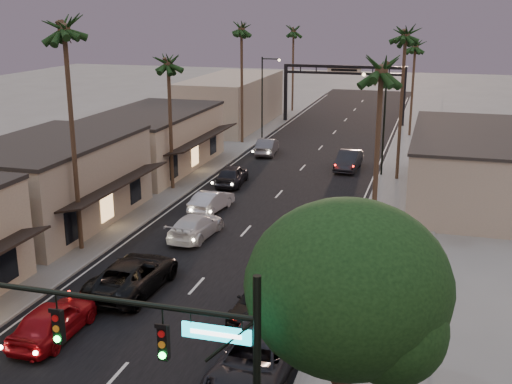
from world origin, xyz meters
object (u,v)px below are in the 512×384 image
Objects in this scene: oncoming_pickup at (133,275)px; palm_lc at (168,58)px; streetlight_left at (265,91)px; streetlight_right at (381,115)px; arch at (344,80)px; palm_ld at (241,25)px; palm_far at (294,28)px; curbside_near at (254,361)px; traffic_signal at (188,362)px; oncoming_silver at (211,201)px; palm_ra at (382,62)px; corner_tree at (350,294)px; palm_rb at (406,30)px; oncoming_red at (53,320)px; palm_lb at (63,22)px; palm_rc at (416,42)px; curbside_black at (262,301)px.

palm_lc is at bearing -71.23° from oncoming_pickup.
streetlight_left is 0.74× the size of palm_lc.
streetlight_right is at bearing -43.21° from streetlight_left.
arch is 1.07× the size of palm_ld.
palm_far is (-8.30, 8.00, 5.91)m from arch.
streetlight_right is 34.05m from curbside_near.
palm_lc is at bearing -94.37° from streetlight_left.
oncoming_silver is (-9.34, 27.50, -4.34)m from traffic_signal.
palm_ld is 1.08× the size of palm_ra.
palm_ra is 2.16× the size of curbside_near.
streetlight_left reaches higher than corner_tree.
palm_rb is 36.21m from oncoming_red.
palm_lc is at bearing -90.41° from palm_far.
oncoming_pickup is at bearing -151.05° from palm_ra.
oncoming_pickup is (3.99, -40.38, -4.45)m from streetlight_left.
palm_ra reaches higher than palm_lc.
palm_lb reaches higher than arch.
palm_far is at bearing 140.36° from palm_rc.
curbside_near reaches higher than oncoming_silver.
palm_ld is 1.16× the size of palm_rc.
curbside_near is at bearing 122.14° from oncoming_silver.
arch is at bearing 97.09° from curbside_near.
palm_rc is 2.44× the size of oncoming_red.
palm_ld is 1.00× the size of palm_rb.
corner_tree is at bearing -41.56° from curbside_near.
arch reaches higher than oncoming_silver.
palm_lc is (0.00, 14.00, -2.92)m from palm_lb.
streetlight_left is at bearing 109.74° from curbside_black.
palm_ld is at bearing -79.74° from oncoming_pickup.
palm_far is 68.94m from curbside_near.
traffic_signal is 41.02m from streetlight_right.
palm_lb is at bearing -36.07° from oncoming_pickup.
oncoming_red is at bearing 96.65° from oncoming_silver.
palm_rb is at bearing -63.57° from palm_far.
streetlight_left is 42.94m from curbside_black.
streetlight_right is 0.63× the size of palm_rb.
traffic_signal is 0.70× the size of palm_lc.
palm_ra is 2.92× the size of oncoming_silver.
arch is at bearing -43.95° from palm_far.
palm_far reaches higher than curbside_black.
arch is 38.97m from oncoming_silver.
palm_lb is 1.07× the size of palm_rb.
streetlight_left is 0.68× the size of palm_ra.
palm_rc is at bearing -34.89° from arch.
oncoming_red is 5.62m from oncoming_pickup.
arch is 18.61m from palm_ld.
palm_lb reaches higher than palm_ra.
oncoming_silver is (4.65, -46.50, -10.70)m from palm_far.
palm_far is 47.94m from oncoming_silver.
oncoming_silver is 16.68m from curbside_black.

